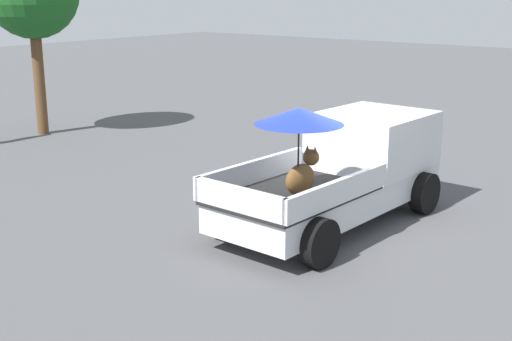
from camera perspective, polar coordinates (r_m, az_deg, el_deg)
ground_plane at (r=12.74m, az=6.21°, el=-4.49°), size 80.00×80.00×0.00m
pickup_truck_main at (r=12.76m, az=7.40°, el=0.18°), size 5.12×2.40×2.37m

